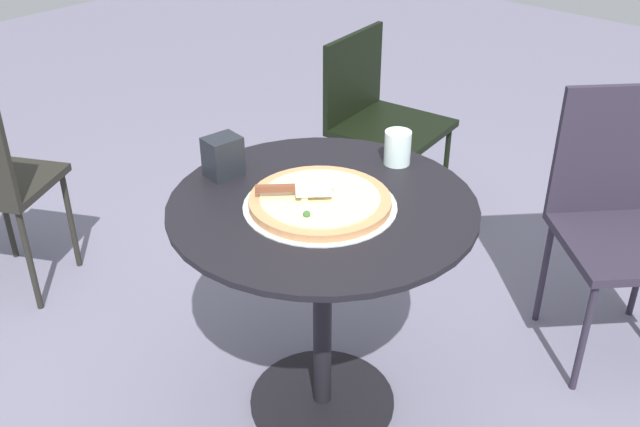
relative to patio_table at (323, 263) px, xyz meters
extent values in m
plane|color=slate|center=(0.00, 0.00, -0.56)|extent=(10.00, 10.00, 0.00)
cylinder|color=black|center=(0.00, 0.00, 0.19)|extent=(0.87, 0.87, 0.02)
cylinder|color=black|center=(0.00, 0.00, -0.18)|extent=(0.06, 0.06, 0.72)
cylinder|color=black|center=(0.00, 0.00, -0.55)|extent=(0.47, 0.47, 0.02)
cylinder|color=silver|center=(0.02, 0.01, 0.20)|extent=(0.43, 0.43, 0.00)
cylinder|color=tan|center=(0.02, 0.01, 0.22)|extent=(0.39, 0.39, 0.02)
cylinder|color=beige|center=(0.02, 0.01, 0.23)|extent=(0.33, 0.33, 0.00)
sphere|color=#376130|center=(0.12, 0.05, 0.24)|extent=(0.02, 0.02, 0.02)
sphere|color=#E9F1C0|center=(0.06, -0.01, 0.24)|extent=(0.02, 0.02, 0.02)
sphere|color=#F3EEC3|center=(-0.03, 0.02, 0.24)|extent=(0.02, 0.02, 0.02)
sphere|color=#E8F0C7|center=(0.13, -0.03, 0.24)|extent=(0.02, 0.02, 0.02)
sphere|color=#EDEFBF|center=(0.02, -0.06, 0.24)|extent=(0.02, 0.02, 0.02)
cube|color=silver|center=(0.03, -0.01, 0.25)|extent=(0.13, 0.13, 0.00)
cube|color=brown|center=(0.10, -0.09, 0.26)|extent=(0.09, 0.09, 0.02)
cylinder|color=silver|center=(-0.34, 0.01, 0.26)|extent=(0.08, 0.08, 0.10)
cube|color=black|center=(0.07, -0.33, 0.26)|extent=(0.11, 0.10, 0.12)
cube|color=#2C2634|center=(-0.87, 0.59, -0.11)|extent=(0.61, 0.61, 0.03)
cube|color=#2C2634|center=(-1.01, 0.44, 0.14)|extent=(0.33, 0.31, 0.46)
cylinder|color=#2C2634|center=(-0.61, 0.59, -0.34)|extent=(0.02, 0.02, 0.44)
cylinder|color=#2C2634|center=(-0.87, 0.32, -0.34)|extent=(0.02, 0.02, 0.44)
cube|color=black|center=(-1.10, -0.56, -0.10)|extent=(0.48, 0.48, 0.03)
cube|color=black|center=(-1.08, -0.77, 0.10)|extent=(0.44, 0.07, 0.37)
cylinder|color=black|center=(-1.31, -0.39, -0.34)|extent=(0.02, 0.02, 0.44)
cylinder|color=black|center=(-0.94, -0.35, -0.34)|extent=(0.02, 0.02, 0.44)
cylinder|color=black|center=(-1.27, -0.77, -0.34)|extent=(0.02, 0.02, 0.44)
cylinder|color=black|center=(-0.89, -0.73, -0.34)|extent=(0.02, 0.02, 0.44)
cube|color=black|center=(0.28, -1.36, -0.10)|extent=(0.49, 0.49, 0.03)
cylinder|color=black|center=(0.22, -1.57, -0.34)|extent=(0.02, 0.02, 0.44)
cylinder|color=black|center=(0.08, -1.30, -0.34)|extent=(0.02, 0.02, 0.44)
cylinder|color=black|center=(0.35, -1.16, -0.34)|extent=(0.02, 0.02, 0.44)
camera|label=1|loc=(1.35, 1.18, 1.22)|focal=41.43mm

